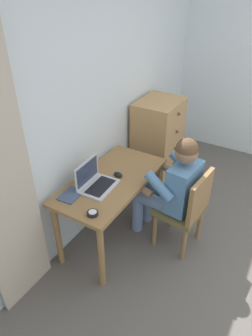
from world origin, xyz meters
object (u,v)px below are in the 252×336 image
object	(u,v)px
laptop	(95,182)
desk	(111,189)
dresser	(157,143)
chair	(187,208)
computer_mouse	(118,175)
notebook_pad	(71,195)
desk_clock	(93,213)
person_seated	(171,185)

from	to	relation	value
laptop	desk	bearing A→B (deg)	-19.63
dresser	chair	xyz separation A→B (m)	(-0.88, -0.74, -0.07)
computer_mouse	notebook_pad	distance (m)	0.50
computer_mouse	notebook_pad	size ratio (longest dim) A/B	0.48
dresser	laptop	distance (m)	1.34
laptop	computer_mouse	bearing A→B (deg)	-19.69
desk	chair	world-z (taller)	chair
desk_clock	chair	bearing A→B (deg)	-34.32
person_seated	computer_mouse	size ratio (longest dim) A/B	11.79
dresser	desk_clock	distance (m)	1.66
person_seated	dresser	bearing A→B (deg)	32.86
notebook_pad	laptop	bearing A→B (deg)	-29.70
laptop	desk_clock	distance (m)	0.38
dresser	desk_clock	world-z (taller)	dresser
computer_mouse	desk	bearing A→B (deg)	177.54
person_seated	computer_mouse	distance (m)	0.51
person_seated	laptop	bearing A→B (deg)	130.30
dresser	chair	bearing A→B (deg)	-139.92
laptop	computer_mouse	xyz separation A→B (m)	(0.24, -0.09, -0.04)
computer_mouse	notebook_pad	world-z (taller)	computer_mouse
person_seated	laptop	xyz separation A→B (m)	(-0.46, 0.54, 0.12)
person_seated	desk_clock	bearing A→B (deg)	156.50
desk_clock	notebook_pad	bearing A→B (deg)	71.41
dresser	laptop	world-z (taller)	dresser
chair	desk_clock	size ratio (longest dim) A/B	9.57
desk	computer_mouse	size ratio (longest dim) A/B	11.74
desk	computer_mouse	distance (m)	0.15
desk	person_seated	xyz separation A→B (m)	(0.29, -0.48, 0.04)
desk_clock	notebook_pad	xyz separation A→B (m)	(0.10, 0.30, -0.01)
desk	computer_mouse	xyz separation A→B (m)	(0.08, -0.03, 0.13)
chair	desk_clock	world-z (taller)	chair
desk	notebook_pad	bearing A→B (deg)	156.86
computer_mouse	laptop	bearing A→B (deg)	177.68
person_seated	notebook_pad	size ratio (longest dim) A/B	5.62
dresser	computer_mouse	distance (m)	1.10
chair	computer_mouse	size ratio (longest dim) A/B	8.61
chair	computer_mouse	xyz separation A→B (m)	(-0.20, 0.63, 0.27)
notebook_pad	desk_clock	bearing A→B (deg)	-112.58
desk	dresser	bearing A→B (deg)	3.81
notebook_pad	chair	bearing A→B (deg)	-55.44
computer_mouse	desk_clock	xyz separation A→B (m)	(-0.56, -0.11, -0.00)
person_seated	chair	bearing A→B (deg)	-94.88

